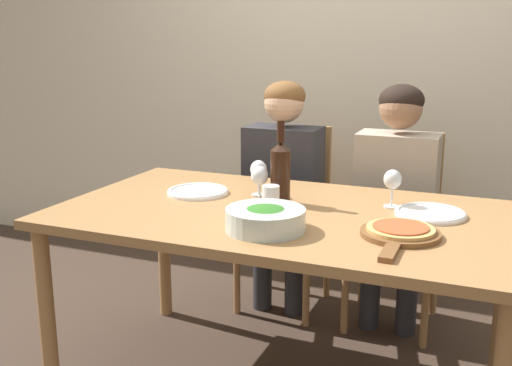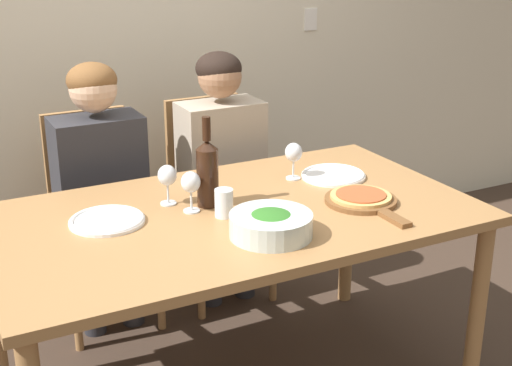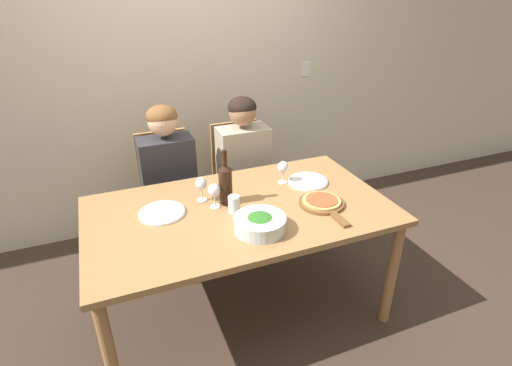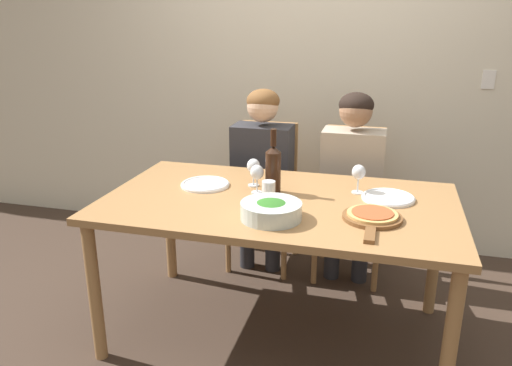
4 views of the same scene
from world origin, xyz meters
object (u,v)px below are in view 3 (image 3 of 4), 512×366
Objects in this scene: wine_glass_left at (201,185)px; dinner_plate_right at (308,181)px; chair_right at (239,180)px; wine_glass_centre at (214,191)px; wine_glass_right at (283,168)px; water_tumbler at (234,204)px; person_man at (244,160)px; pizza_on_board at (322,203)px; person_woman at (168,172)px; wine_bottle at (225,183)px; dinner_plate_left at (162,212)px; chair_left at (168,192)px; broccoli_bowl at (260,223)px.

dinner_plate_right is at bearing -2.30° from wine_glass_left.
chair_right is 6.37× the size of wine_glass_centre.
wine_glass_centre is (-0.66, -0.08, 0.10)m from dinner_plate_right.
wine_glass_right is 1.50× the size of water_tumbler.
person_man reaches higher than pizza_on_board.
pizza_on_board is (-0.06, -0.29, 0.01)m from dinner_plate_right.
wine_glass_right is at bearing -82.55° from person_man.
pizza_on_board is at bearing -80.91° from chair_right.
person_woman is 0.70m from wine_bottle.
dinner_plate_left is at bearing 164.14° from pizza_on_board.
pizza_on_board is 0.52m from water_tumbler.
water_tumbler is at bearing -19.06° from dinner_plate_left.
dinner_plate_left and dinner_plate_right have the same top height.
chair_left is 6.37× the size of wine_glass_centre.
person_man reaches higher than dinner_plate_left.
chair_right is at bearing 45.75° from dinner_plate_left.
chair_right is at bearing 11.42° from person_woman.
dinner_plate_left is (-0.15, -0.75, 0.28)m from chair_left.
wine_glass_right is 1.00× the size of wine_glass_centre.
broccoli_bowl is 0.36m from wine_glass_centre.
wine_glass_left is (0.10, -0.56, 0.15)m from person_woman.
wine_glass_right is (-0.09, 0.35, 0.09)m from pizza_on_board.
chair_right is 2.87× the size of wine_bottle.
chair_right is at bearing 54.87° from wine_glass_left.
pizza_on_board is at bearing -25.31° from wine_bottle.
person_woman reaches higher than wine_glass_right.
person_man is (0.58, -0.12, 0.22)m from chair_left.
wine_glass_centre is (-0.43, -0.67, 0.15)m from person_man.
wine_glass_left is at bearing 177.70° from dinner_plate_right.
chair_left is 2.87× the size of wine_bottle.
broccoli_bowl is (-0.28, -1.11, 0.31)m from chair_right.
wine_glass_centre is (0.15, -0.79, 0.37)m from chair_left.
dinner_plate_right is (0.80, -0.59, 0.05)m from person_woman.
wine_glass_centre is (-0.08, -0.03, -0.03)m from wine_bottle.
person_woman is 1.15m from pizza_on_board.
wine_glass_centre reaches higher than water_tumbler.
person_man is 8.02× the size of wine_glass_centre.
chair_left is 2.37× the size of pizza_on_board.
wine_glass_left is at bearing -125.13° from chair_right.
wine_bottle is 0.09m from wine_glass_centre.
chair_left is at bearing 134.90° from wine_glass_right.
person_man reaches higher than chair_left.
wine_glass_left is at bearing -176.81° from wine_glass_right.
pizza_on_board reaches higher than dinner_plate_right.
chair_left is 0.78m from wine_glass_left.
chair_left reaches higher than water_tumbler.
chair_left is 0.88m from wine_glass_centre.
person_woman is 0.81m from water_tumbler.
chair_right is 0.97m from wine_glass_centre.
dinner_plate_right is 1.73× the size of wine_glass_centre.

